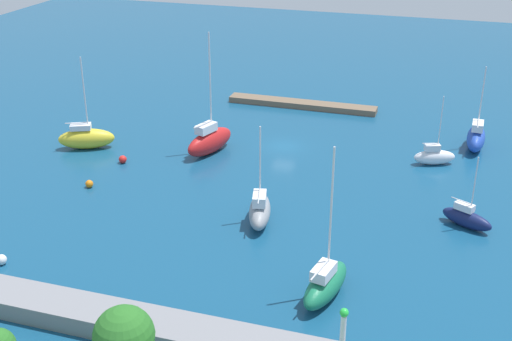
{
  "coord_description": "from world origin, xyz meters",
  "views": [
    {
      "loc": [
        -18.39,
        68.77,
        29.18
      ],
      "look_at": [
        0.0,
        10.65,
        1.5
      ],
      "focal_mm": 46.51,
      "sensor_mm": 36.0,
      "label": 1
    }
  ],
  "objects_px": {
    "harbor_beacon": "(343,330)",
    "park_tree_mideast": "(124,336)",
    "sailboat_yellow_center_basin": "(86,138)",
    "mooring_buoy_white": "(1,260)",
    "sailboat_white_lone_north": "(434,156)",
    "mooring_buoy_orange": "(89,184)",
    "sailboat_green_east_end": "(325,283)",
    "mooring_buoy_red": "(123,159)",
    "sailboat_red_off_beacon": "(210,140)",
    "sailboat_blue_far_north": "(476,137)",
    "sailboat_navy_outer_mooring": "(467,218)",
    "pier_dock": "(302,104)",
    "sailboat_gray_inner_mooring": "(260,210)"
  },
  "relations": [
    {
      "from": "mooring_buoy_orange",
      "to": "sailboat_blue_far_north",
      "type": "bearing_deg",
      "value": -148.63
    },
    {
      "from": "mooring_buoy_orange",
      "to": "mooring_buoy_red",
      "type": "distance_m",
      "value": 6.51
    },
    {
      "from": "sailboat_yellow_center_basin",
      "to": "mooring_buoy_red",
      "type": "xyz_separation_m",
      "value": [
        -5.94,
        2.57,
        -0.85
      ]
    },
    {
      "from": "sailboat_gray_inner_mooring",
      "to": "sailboat_white_lone_north",
      "type": "xyz_separation_m",
      "value": [
        -14.18,
        -18.13,
        -0.29
      ]
    },
    {
      "from": "mooring_buoy_red",
      "to": "sailboat_gray_inner_mooring",
      "type": "bearing_deg",
      "value": 155.7
    },
    {
      "from": "park_tree_mideast",
      "to": "mooring_buoy_white",
      "type": "xyz_separation_m",
      "value": [
        17.29,
        -10.94,
        -4.76
      ]
    },
    {
      "from": "sailboat_yellow_center_basin",
      "to": "pier_dock",
      "type": "bearing_deg",
      "value": 22.86
    },
    {
      "from": "sailboat_red_off_beacon",
      "to": "sailboat_blue_far_north",
      "type": "height_order",
      "value": "sailboat_red_off_beacon"
    },
    {
      "from": "sailboat_navy_outer_mooring",
      "to": "mooring_buoy_red",
      "type": "height_order",
      "value": "sailboat_navy_outer_mooring"
    },
    {
      "from": "harbor_beacon",
      "to": "mooring_buoy_orange",
      "type": "relative_size",
      "value": 4.77
    },
    {
      "from": "pier_dock",
      "to": "sailboat_red_off_beacon",
      "type": "bearing_deg",
      "value": 71.87
    },
    {
      "from": "park_tree_mideast",
      "to": "sailboat_white_lone_north",
      "type": "xyz_separation_m",
      "value": [
        -14.75,
        -42.18,
        -4.26
      ]
    },
    {
      "from": "sailboat_yellow_center_basin",
      "to": "mooring_buoy_white",
      "type": "bearing_deg",
      "value": -99.47
    },
    {
      "from": "pier_dock",
      "to": "park_tree_mideast",
      "type": "bearing_deg",
      "value": 93.58
    },
    {
      "from": "harbor_beacon",
      "to": "mooring_buoy_orange",
      "type": "height_order",
      "value": "harbor_beacon"
    },
    {
      "from": "harbor_beacon",
      "to": "sailboat_green_east_end",
      "type": "relative_size",
      "value": 0.31
    },
    {
      "from": "sailboat_yellow_center_basin",
      "to": "sailboat_red_off_beacon",
      "type": "height_order",
      "value": "sailboat_red_off_beacon"
    },
    {
      "from": "mooring_buoy_orange",
      "to": "mooring_buoy_red",
      "type": "relative_size",
      "value": 0.91
    },
    {
      "from": "harbor_beacon",
      "to": "park_tree_mideast",
      "type": "height_order",
      "value": "park_tree_mideast"
    },
    {
      "from": "sailboat_white_lone_north",
      "to": "sailboat_yellow_center_basin",
      "type": "bearing_deg",
      "value": 169.71
    },
    {
      "from": "sailboat_red_off_beacon",
      "to": "mooring_buoy_red",
      "type": "relative_size",
      "value": 15.81
    },
    {
      "from": "sailboat_blue_far_north",
      "to": "sailboat_navy_outer_mooring",
      "type": "height_order",
      "value": "sailboat_blue_far_north"
    },
    {
      "from": "sailboat_yellow_center_basin",
      "to": "sailboat_blue_far_north",
      "type": "bearing_deg",
      "value": -6.72
    },
    {
      "from": "sailboat_navy_outer_mooring",
      "to": "pier_dock",
      "type": "bearing_deg",
      "value": 155.75
    },
    {
      "from": "park_tree_mideast",
      "to": "sailboat_navy_outer_mooring",
      "type": "bearing_deg",
      "value": -122.65
    },
    {
      "from": "harbor_beacon",
      "to": "sailboat_blue_far_north",
      "type": "distance_m",
      "value": 42.68
    },
    {
      "from": "harbor_beacon",
      "to": "mooring_buoy_white",
      "type": "height_order",
      "value": "harbor_beacon"
    },
    {
      "from": "sailboat_green_east_end",
      "to": "mooring_buoy_red",
      "type": "bearing_deg",
      "value": 67.38
    },
    {
      "from": "harbor_beacon",
      "to": "mooring_buoy_orange",
      "type": "bearing_deg",
      "value": -33.52
    },
    {
      "from": "sailboat_gray_inner_mooring",
      "to": "sailboat_red_off_beacon",
      "type": "distance_m",
      "value": 17.15
    },
    {
      "from": "harbor_beacon",
      "to": "park_tree_mideast",
      "type": "relative_size",
      "value": 0.63
    },
    {
      "from": "sailboat_navy_outer_mooring",
      "to": "mooring_buoy_red",
      "type": "xyz_separation_m",
      "value": [
        36.1,
        -3.47,
        -0.46
      ]
    },
    {
      "from": "mooring_buoy_orange",
      "to": "sailboat_white_lone_north",
      "type": "bearing_deg",
      "value": -153.36
    },
    {
      "from": "sailboat_yellow_center_basin",
      "to": "mooring_buoy_white",
      "type": "relative_size",
      "value": 12.3
    },
    {
      "from": "pier_dock",
      "to": "mooring_buoy_orange",
      "type": "xyz_separation_m",
      "value": [
        14.42,
        30.66,
        0.0
      ]
    },
    {
      "from": "park_tree_mideast",
      "to": "sailboat_yellow_center_basin",
      "type": "distance_m",
      "value": 42.26
    },
    {
      "from": "mooring_buoy_red",
      "to": "sailboat_green_east_end",
      "type": "bearing_deg",
      "value": 145.83
    },
    {
      "from": "sailboat_white_lone_north",
      "to": "mooring_buoy_orange",
      "type": "relative_size",
      "value": 9.85
    },
    {
      "from": "park_tree_mideast",
      "to": "mooring_buoy_red",
      "type": "distance_m",
      "value": 37.09
    },
    {
      "from": "harbor_beacon",
      "to": "sailboat_yellow_center_basin",
      "type": "relative_size",
      "value": 0.35
    },
    {
      "from": "sailboat_white_lone_north",
      "to": "mooring_buoy_white",
      "type": "distance_m",
      "value": 44.75
    },
    {
      "from": "park_tree_mideast",
      "to": "sailboat_blue_far_north",
      "type": "xyz_separation_m",
      "value": [
        -18.95,
        -48.27,
        -3.82
      ]
    },
    {
      "from": "sailboat_green_east_end",
      "to": "mooring_buoy_red",
      "type": "distance_m",
      "value": 31.84
    },
    {
      "from": "sailboat_gray_inner_mooring",
      "to": "sailboat_yellow_center_basin",
      "type": "height_order",
      "value": "sailboat_yellow_center_basin"
    },
    {
      "from": "pier_dock",
      "to": "mooring_buoy_red",
      "type": "distance_m",
      "value": 27.98
    },
    {
      "from": "sailboat_red_off_beacon",
      "to": "sailboat_navy_outer_mooring",
      "type": "distance_m",
      "value": 29.49
    },
    {
      "from": "sailboat_yellow_center_basin",
      "to": "sailboat_green_east_end",
      "type": "bearing_deg",
      "value": -56.6
    },
    {
      "from": "harbor_beacon",
      "to": "sailboat_yellow_center_basin",
      "type": "distance_m",
      "value": 45.2
    },
    {
      "from": "sailboat_gray_inner_mooring",
      "to": "harbor_beacon",
      "type": "bearing_deg",
      "value": -162.42
    },
    {
      "from": "sailboat_blue_far_north",
      "to": "mooring_buoy_orange",
      "type": "distance_m",
      "value": 43.24
    }
  ]
}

